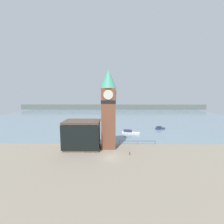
{
  "coord_description": "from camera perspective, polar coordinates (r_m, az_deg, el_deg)",
  "views": [
    {
      "loc": [
        0.69,
        -35.53,
        16.02
      ],
      "look_at": [
        0.22,
        5.37,
        10.82
      ],
      "focal_mm": 24.0,
      "sensor_mm": 36.0,
      "label": 1
    }
  ],
  "objects": [
    {
      "name": "ground_plane",
      "position": [
        38.99,
        -0.44,
        -17.02
      ],
      "size": [
        160.0,
        160.0,
        0.0
      ],
      "primitive_type": "plane",
      "color": "gray"
    },
    {
      "name": "far_shoreline",
      "position": [
        146.37,
        0.39,
        1.95
      ],
      "size": [
        180.0,
        3.0,
        5.0
      ],
      "color": "slate",
      "rests_on": "water"
    },
    {
      "name": "mooring_bollard_near",
      "position": [
        40.68,
        6.75,
        -15.29
      ],
      "size": [
        0.32,
        0.32,
        0.85
      ],
      "color": "brown",
      "rests_on": "ground_plane"
    },
    {
      "name": "water",
      "position": [
        106.95,
        0.28,
        -1.36
      ],
      "size": [
        160.0,
        120.0,
        0.0
      ],
      "color": "slate",
      "rests_on": "ground_plane"
    },
    {
      "name": "pier_building",
      "position": [
        44.61,
        -11.28,
        -8.4
      ],
      "size": [
        10.32,
        7.1,
        8.15
      ],
      "color": "tan",
      "rests_on": "ground_plane"
    },
    {
      "name": "clock_tower",
      "position": [
        42.9,
        -1.3,
        1.82
      ],
      "size": [
        4.58,
        4.58,
        22.54
      ],
      "color": "brown",
      "rests_on": "ground_plane"
    },
    {
      "name": "boat_far",
      "position": [
        70.31,
        17.78,
        -5.85
      ],
      "size": [
        4.46,
        3.31,
        1.39
      ],
      "rotation": [
        0.0,
        0.0,
        0.41
      ],
      "color": "#333856",
      "rests_on": "water"
    },
    {
      "name": "boat_near",
      "position": [
        59.94,
        6.87,
        -7.72
      ],
      "size": [
        7.18,
        3.38,
        1.64
      ],
      "rotation": [
        0.0,
        0.0,
        -0.26
      ],
      "color": "silver",
      "rests_on": "water"
    },
    {
      "name": "pier_railing",
      "position": [
        48.49,
        9.6,
        -10.95
      ],
      "size": [
        11.79,
        0.08,
        1.09
      ],
      "color": "#232328",
      "rests_on": "ground_plane"
    }
  ]
}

